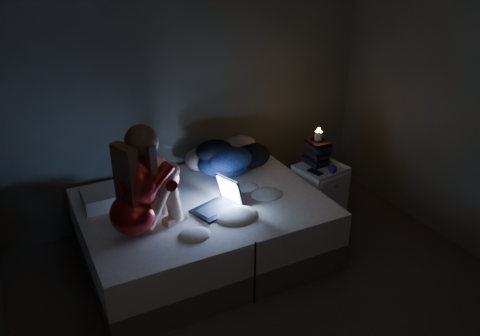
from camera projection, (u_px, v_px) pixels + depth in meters
floor at (299, 330)px, 3.33m from camera, size 3.60×3.80×0.02m
wall_back at (189, 79)px, 4.29m from camera, size 3.60×0.02×2.60m
bed at (203, 228)px, 4.00m from camera, size 1.90×1.43×0.52m
pillow at (109, 197)px, 3.83m from camera, size 0.41×0.29×0.12m
woman at (130, 185)px, 3.28m from camera, size 0.58×0.47×0.81m
laptop at (215, 196)px, 3.70m from camera, size 0.42×0.35×0.25m
clothes_pile at (225, 155)px, 4.29m from camera, size 0.69×0.63×0.33m
nightstand at (319, 193)px, 4.52m from camera, size 0.46×0.43×0.55m
book_stack at (317, 152)px, 4.41m from camera, size 0.19×0.25×0.23m
candle at (318, 137)px, 4.34m from camera, size 0.07×0.07×0.08m
phone at (313, 171)px, 4.29m from camera, size 0.08×0.15×0.01m
blue_orb at (330, 170)px, 4.25m from camera, size 0.08×0.08×0.08m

